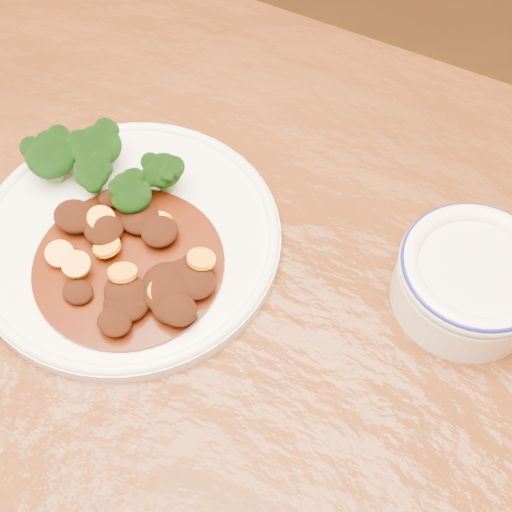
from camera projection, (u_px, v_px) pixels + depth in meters
The scene contains 5 objects.
dining_table at pixel (183, 373), 0.70m from camera, with size 1.58×1.05×0.75m.
dinner_plate at pixel (128, 237), 0.68m from camera, with size 0.29×0.29×0.02m.
broccoli_florets at pixel (98, 165), 0.69m from camera, with size 0.14×0.09×0.05m.
mince_stew at pixel (136, 268), 0.64m from camera, with size 0.18×0.18×0.03m.
dip_bowl at pixel (471, 279), 0.63m from camera, with size 0.14×0.14×0.06m.
Camera 1 is at (0.22, -0.20, 1.32)m, focal length 50.00 mm.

